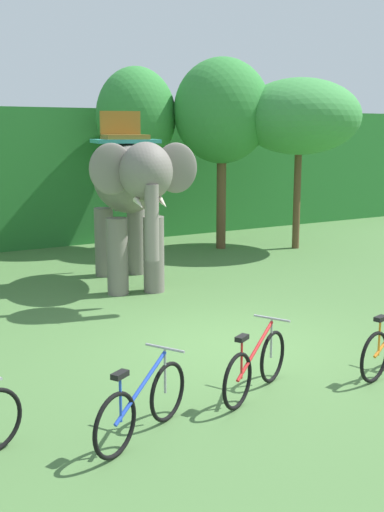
% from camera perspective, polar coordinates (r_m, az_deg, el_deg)
% --- Properties ---
extents(ground_plane, '(80.00, 80.00, 0.00)m').
position_cam_1_polar(ground_plane, '(10.11, 4.01, -8.08)').
color(ground_plane, '#4C753D').
extents(foliage_hedge, '(36.00, 6.00, 4.01)m').
position_cam_1_polar(foliage_hedge, '(21.43, -15.77, 7.23)').
color(foliage_hedge, '#28702D').
rests_on(foliage_hedge, ground).
extents(tree_center_left, '(2.25, 2.25, 5.12)m').
position_cam_1_polar(tree_center_left, '(18.23, -5.08, 12.40)').
color(tree_center_left, brown).
rests_on(tree_center_left, ground).
extents(tree_left, '(2.70, 2.70, 5.36)m').
position_cam_1_polar(tree_left, '(18.05, 2.73, 12.92)').
color(tree_left, brown).
rests_on(tree_left, ground).
extents(tree_center, '(3.42, 3.42, 4.81)m').
position_cam_1_polar(tree_center, '(18.29, 9.71, 12.30)').
color(tree_center, brown).
rests_on(tree_center, ground).
extents(elephant, '(2.50, 4.25, 3.78)m').
position_cam_1_polar(elephant, '(13.51, -5.69, 6.35)').
color(elephant, slate).
rests_on(elephant, ground).
extents(bike_blue, '(1.52, 0.89, 0.92)m').
position_cam_1_polar(bike_blue, '(7.12, -4.49, -13.31)').
color(bike_blue, black).
rests_on(bike_blue, ground).
extents(bike_red, '(1.54, 0.86, 0.92)m').
position_cam_1_polar(bike_red, '(8.22, 5.79, -9.88)').
color(bike_red, black).
rests_on(bike_red, ground).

